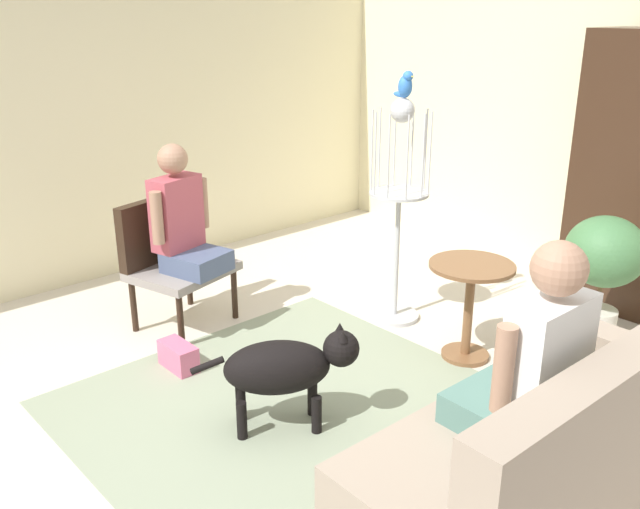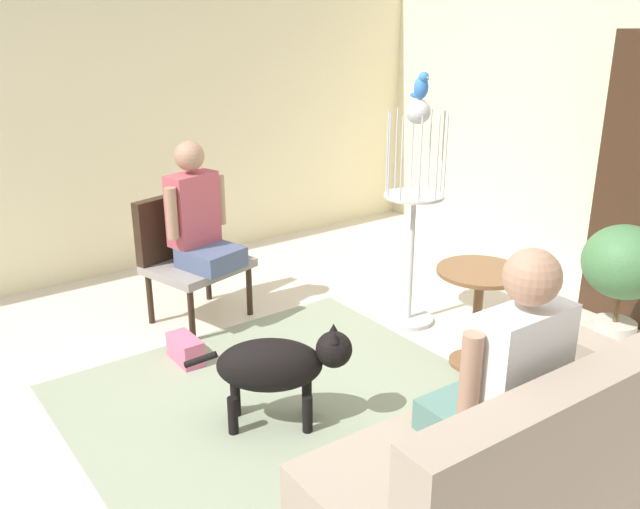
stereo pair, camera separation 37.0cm
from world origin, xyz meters
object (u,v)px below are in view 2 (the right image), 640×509
object	(u,v)px
person_on_couch	(509,374)
round_end_table	(478,302)
person_on_armchair	(198,216)
potted_plant	(623,274)
parrot	(421,86)
armchair	(187,247)
couch	(513,475)
dog	(278,365)
bird_cage_stand	(414,209)
handbag	(185,349)

from	to	relation	value
person_on_couch	round_end_table	world-z (taller)	person_on_couch
person_on_couch	person_on_armchair	xyz separation A→B (m)	(-2.70, 0.00, -0.01)
person_on_couch	potted_plant	bearing A→B (deg)	107.83
round_end_table	parrot	xyz separation A→B (m)	(-0.70, 0.11, 1.24)
armchair	person_on_couch	size ratio (longest dim) A/B	1.02
round_end_table	couch	bearing A→B (deg)	-43.04
armchair	person_on_armchair	distance (m)	0.30
person_on_armchair	dog	size ratio (longest dim) A/B	1.13
round_end_table	person_on_couch	bearing A→B (deg)	-45.22
couch	armchair	size ratio (longest dim) A/B	1.81
parrot	potted_plant	size ratio (longest dim) A/B	0.19
armchair	dog	distance (m)	1.61
person_on_armchair	bird_cage_stand	xyz separation A→B (m)	(0.91, 1.19, 0.06)
dog	potted_plant	size ratio (longest dim) A/B	0.84
parrot	person_on_couch	bearing A→B (deg)	-33.85
armchair	potted_plant	xyz separation A→B (m)	(2.25, 1.88, 0.07)
round_end_table	parrot	size ratio (longest dim) A/B	3.71
couch	person_on_couch	xyz separation A→B (m)	(-0.05, -0.03, 0.47)
person_on_couch	round_end_table	xyz separation A→B (m)	(-1.08, 1.09, -0.36)
round_end_table	dog	world-z (taller)	round_end_table
person_on_armchair	round_end_table	bearing A→B (deg)	33.68
potted_plant	handbag	size ratio (longest dim) A/B	3.20
person_on_couch	handbag	size ratio (longest dim) A/B	3.13
parrot	bird_cage_stand	bearing A→B (deg)	-180.00
person_on_couch	round_end_table	distance (m)	1.57
armchair	round_end_table	xyz separation A→B (m)	(1.77, 1.12, -0.09)
person_on_couch	person_on_armchair	distance (m)	2.70
dog	handbag	xyz separation A→B (m)	(-0.95, -0.11, -0.28)
couch	dog	size ratio (longest dim) A/B	2.12
couch	potted_plant	distance (m)	1.94
couch	armchair	xyz separation A→B (m)	(-2.90, -0.06, 0.20)
armchair	round_end_table	distance (m)	2.09
person_on_couch	person_on_armchair	size ratio (longest dim) A/B	1.02
armchair	person_on_couch	distance (m)	2.86
armchair	parrot	xyz separation A→B (m)	(1.06, 1.23, 1.15)
person_on_couch	bird_cage_stand	size ratio (longest dim) A/B	0.56
round_end_table	person_on_armchair	bearing A→B (deg)	-146.32
person_on_armchair	bird_cage_stand	size ratio (longest dim) A/B	0.54
potted_plant	dog	bearing A→B (deg)	-107.46
handbag	dog	bearing A→B (deg)	6.42
person_on_couch	dog	size ratio (longest dim) A/B	1.16
armchair	parrot	bearing A→B (deg)	49.08
person_on_armchair	person_on_couch	bearing A→B (deg)	-0.10
handbag	person_on_armchair	bearing A→B (deg)	141.99
round_end_table	parrot	distance (m)	1.43
couch	handbag	distance (m)	2.31
person_on_armchair	handbag	world-z (taller)	person_on_armchair
couch	armchair	world-z (taller)	couch
potted_plant	round_end_table	bearing A→B (deg)	-122.69
armchair	round_end_table	size ratio (longest dim) A/B	1.39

